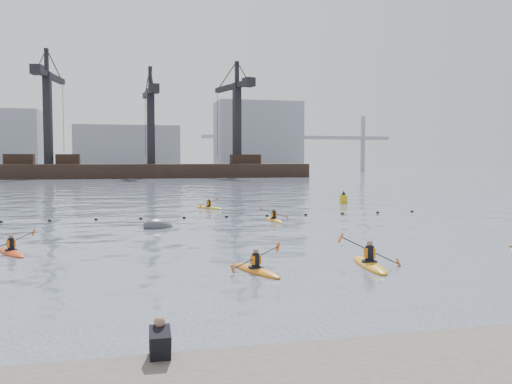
# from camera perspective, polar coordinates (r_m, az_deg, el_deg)

# --- Properties ---
(ground) EXTENTS (400.00, 400.00, 0.00)m
(ground) POSITION_cam_1_polar(r_m,az_deg,el_deg) (17.35, 7.40, -10.47)
(ground) COLOR #384252
(ground) RESTS_ON ground
(float_line) EXTENTS (33.24, 0.73, 0.24)m
(float_line) POSITION_cam_1_polar(r_m,az_deg,el_deg) (38.86, -5.38, -2.66)
(float_line) COLOR black
(float_line) RESTS_ON ground
(barge_pier) EXTENTS (72.00, 19.30, 29.50)m
(barge_pier) POSITION_cam_1_polar(r_m,az_deg,el_deg) (125.85, -11.07, 2.37)
(barge_pier) COLOR black
(barge_pier) RESTS_ON ground
(skyline) EXTENTS (141.00, 28.00, 22.00)m
(skyline) POSITION_cam_1_polar(r_m,az_deg,el_deg) (166.26, -10.90, 5.16)
(skyline) COLOR gray
(skyline) RESTS_ON ground
(kayaker_0) EXTENTS (2.07, 3.15, 1.13)m
(kayaker_0) POSITION_cam_1_polar(r_m,az_deg,el_deg) (20.24, -0.02, -8.14)
(kayaker_0) COLOR #CC6E13
(kayaker_0) RESTS_ON ground
(kayaker_1) EXTENTS (2.54, 3.71, 1.45)m
(kayaker_1) POSITION_cam_1_polar(r_m,az_deg,el_deg) (21.72, 11.86, -7.38)
(kayaker_1) COLOR orange
(kayaker_1) RESTS_ON ground
(kayaker_2) EXTENTS (1.95, 3.02, 1.13)m
(kayaker_2) POSITION_cam_1_polar(r_m,az_deg,el_deg) (26.40, -24.36, -5.72)
(kayaker_2) COLOR red
(kayaker_2) RESTS_ON ground
(kayaker_3) EXTENTS (2.08, 3.05, 1.09)m
(kayaker_3) POSITION_cam_1_polar(r_m,az_deg,el_deg) (36.72, 1.90, -2.91)
(kayaker_3) COLOR orange
(kayaker_3) RESTS_ON ground
(kayaker_5) EXTENTS (2.24, 2.90, 1.04)m
(kayaker_5) POSITION_cam_1_polar(r_m,az_deg,el_deg) (46.07, -4.98, -1.62)
(kayaker_5) COLOR gold
(kayaker_5) RESTS_ON ground
(mooring_buoy) EXTENTS (2.57, 2.16, 1.45)m
(mooring_buoy) POSITION_cam_1_polar(r_m,az_deg,el_deg) (33.65, -10.21, -3.71)
(mooring_buoy) COLOR #383A3D
(mooring_buoy) RESTS_ON ground
(nav_buoy) EXTENTS (0.75, 0.75, 1.37)m
(nav_buoy) POSITION_cam_1_polar(r_m,az_deg,el_deg) (51.67, 9.20, -0.75)
(nav_buoy) COLOR gold
(nav_buoy) RESTS_ON ground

